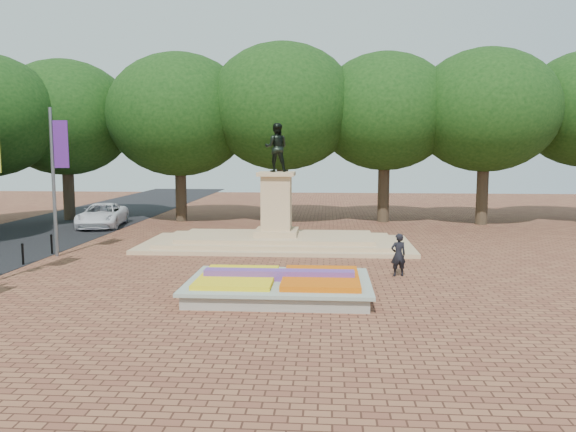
{
  "coord_description": "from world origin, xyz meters",
  "views": [
    {
      "loc": [
        2.66,
        -20.98,
        5.05
      ],
      "look_at": [
        0.96,
        3.0,
        2.2
      ],
      "focal_mm": 35.0,
      "sensor_mm": 36.0,
      "label": 1
    }
  ],
  "objects_px": {
    "pedestrian": "(398,255)",
    "flower_bed": "(280,285)",
    "monument": "(277,230)",
    "van": "(102,215)"
  },
  "relations": [
    {
      "from": "pedestrian",
      "to": "flower_bed",
      "type": "bearing_deg",
      "value": 22.63
    },
    {
      "from": "monument",
      "to": "pedestrian",
      "type": "xyz_separation_m",
      "value": [
        5.5,
        -6.63,
        -0.02
      ]
    },
    {
      "from": "flower_bed",
      "to": "monument",
      "type": "height_order",
      "value": "monument"
    },
    {
      "from": "pedestrian",
      "to": "monument",
      "type": "bearing_deg",
      "value": -64.65
    },
    {
      "from": "monument",
      "to": "van",
      "type": "distance_m",
      "value": 13.78
    },
    {
      "from": "monument",
      "to": "pedestrian",
      "type": "height_order",
      "value": "monument"
    },
    {
      "from": "van",
      "to": "monument",
      "type": "bearing_deg",
      "value": -37.79
    },
    {
      "from": "pedestrian",
      "to": "van",
      "type": "bearing_deg",
      "value": -51.25
    },
    {
      "from": "monument",
      "to": "van",
      "type": "relative_size",
      "value": 2.55
    },
    {
      "from": "van",
      "to": "pedestrian",
      "type": "xyz_separation_m",
      "value": [
        17.6,
        -13.23,
        0.1
      ]
    }
  ]
}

